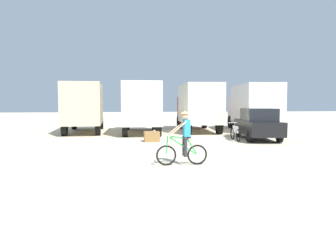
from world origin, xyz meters
TOP-DOWN VIEW (x-y plane):
  - ground_plane at (0.00, 0.00)m, footprint 120.00×120.00m
  - box_truck_tan_camper at (-4.53, 13.99)m, footprint 2.61×6.83m
  - box_truck_white_box at (-0.63, 12.92)m, footprint 2.57×6.82m
  - box_truck_cream_rv at (3.50, 13.86)m, footprint 2.65×6.84m
  - box_truck_avon_van at (7.52, 13.52)m, footprint 3.03×6.95m
  - sedan_parked at (5.67, 8.23)m, footprint 2.24×4.38m
  - cyclist_orange_shirt at (0.25, 1.55)m, footprint 1.73×0.52m
  - bicycle_spare at (4.26, 7.95)m, footprint 0.50×1.73m
  - supply_crate at (-0.30, 8.17)m, footprint 0.82×0.69m

SIDE VIEW (x-z plane):
  - ground_plane at x=0.00m, z-range 0.00..0.00m
  - supply_crate at x=-0.30m, z-range 0.00..0.52m
  - bicycle_spare at x=4.26m, z-range -0.09..0.88m
  - cyclist_orange_shirt at x=0.25m, z-range -0.06..1.76m
  - sedan_parked at x=5.67m, z-range 0.00..1.76m
  - box_truck_tan_camper at x=-4.53m, z-range 0.20..3.55m
  - box_truck_white_box at x=-0.63m, z-range 0.20..3.55m
  - box_truck_cream_rv at x=3.50m, z-range 0.20..3.55m
  - box_truck_avon_van at x=7.52m, z-range 0.20..3.55m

